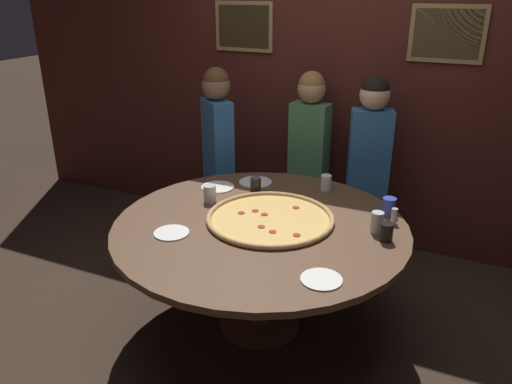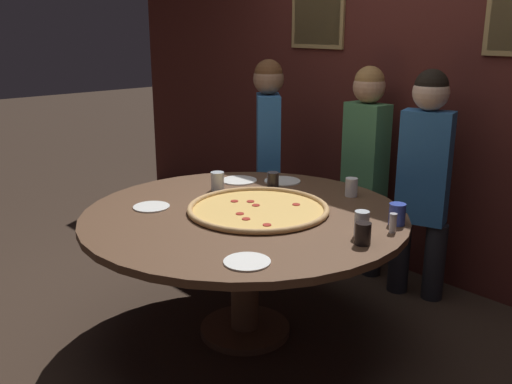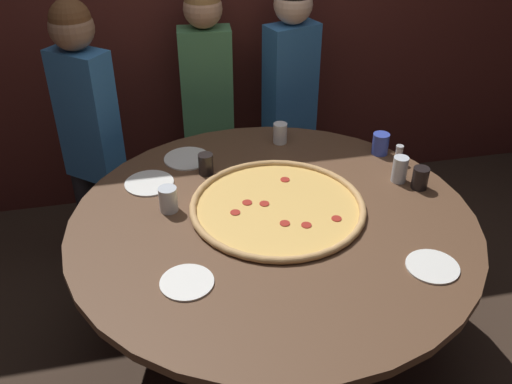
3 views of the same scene
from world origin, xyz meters
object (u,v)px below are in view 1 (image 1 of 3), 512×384
at_px(drink_cup_front_edge, 210,194).
at_px(white_plate_near_front, 255,182).
at_px(drink_cup_near_left, 256,185).
at_px(white_plate_far_back, 321,279).
at_px(drink_cup_centre_back, 377,222).
at_px(drink_cup_far_right, 386,232).
at_px(dining_table, 260,240).
at_px(white_plate_right_side, 218,187).
at_px(drink_cup_beside_pizza, 389,206).
at_px(diner_side_right, 218,148).
at_px(condiment_shaker, 394,216).
at_px(diner_far_left, 369,160).
at_px(drink_cup_far_left, 326,183).
at_px(diner_far_right, 309,150).
at_px(white_plate_left_side, 171,233).
at_px(giant_pizza, 270,218).

height_order(drink_cup_front_edge, white_plate_near_front, drink_cup_front_edge).
height_order(drink_cup_near_left, white_plate_far_back, drink_cup_near_left).
height_order(drink_cup_centre_back, drink_cup_far_right, drink_cup_centre_back).
distance_m(dining_table, white_plate_right_side, 0.66).
distance_m(drink_cup_beside_pizza, drink_cup_near_left, 0.91).
bearing_deg(white_plate_far_back, dining_table, 139.78).
bearing_deg(drink_cup_near_left, dining_table, -62.28).
relative_size(drink_cup_beside_pizza, diner_side_right, 0.07).
relative_size(drink_cup_front_edge, diner_side_right, 0.08).
relative_size(drink_cup_beside_pizza, condiment_shaker, 1.15).
relative_size(dining_table, white_plate_far_back, 8.60).
relative_size(white_plate_right_side, diner_far_left, 0.16).
relative_size(drink_cup_far_right, white_plate_near_front, 0.45).
distance_m(drink_cup_near_left, diner_side_right, 0.75).
distance_m(drink_cup_far_right, white_plate_far_back, 0.58).
bearing_deg(white_plate_near_front, diner_far_left, 38.95).
relative_size(drink_cup_beside_pizza, drink_cup_near_left, 1.06).
bearing_deg(drink_cup_far_left, drink_cup_front_edge, -141.24).
bearing_deg(drink_cup_front_edge, diner_far_right, 72.94).
relative_size(drink_cup_far_right, drink_cup_near_left, 1.01).
distance_m(diner_far_right, diner_far_left, 0.50).
height_order(diner_far_right, diner_side_right, diner_side_right).
distance_m(white_plate_far_back, diner_far_right, 1.78).
xyz_separation_m(drink_cup_near_left, diner_far_right, (0.12, 0.78, 0.04)).
xyz_separation_m(white_plate_near_front, white_plate_right_side, (-0.20, -0.20, 0.00)).
distance_m(white_plate_left_side, white_plate_far_back, 0.95).
height_order(white_plate_left_side, condiment_shaker, condiment_shaker).
bearing_deg(drink_cup_beside_pizza, white_plate_far_back, -99.63).
height_order(giant_pizza, white_plate_far_back, giant_pizza).
height_order(drink_cup_beside_pizza, white_plate_right_side, drink_cup_beside_pizza).
relative_size(giant_pizza, drink_cup_centre_back, 6.17).
xyz_separation_m(drink_cup_front_edge, white_plate_right_side, (-0.07, 0.24, -0.05)).
bearing_deg(dining_table, drink_cup_centre_back, 14.86).
relative_size(dining_table, white_plate_right_side, 7.63).
xyz_separation_m(drink_cup_centre_back, white_plate_far_back, (-0.13, -0.62, -0.06)).
distance_m(drink_cup_beside_pizza, condiment_shaker, 0.12).
distance_m(white_plate_near_front, condiment_shaker, 1.07).
relative_size(white_plate_near_front, white_plate_far_back, 1.15).
xyz_separation_m(dining_table, drink_cup_front_edge, (-0.44, 0.16, 0.17)).
bearing_deg(giant_pizza, diner_far_left, 72.14).
xyz_separation_m(dining_table, drink_cup_far_right, (0.73, 0.10, 0.16)).
height_order(drink_cup_far_right, diner_far_right, diner_far_right).
bearing_deg(giant_pizza, drink_cup_centre_back, 9.63).
bearing_deg(white_plate_right_side, diner_side_right, 118.11).
distance_m(drink_cup_near_left, drink_cup_front_edge, 0.35).
distance_m(drink_cup_beside_pizza, white_plate_right_side, 1.19).
bearing_deg(white_plate_left_side, diner_far_left, 61.75).
distance_m(drink_cup_far_left, white_plate_left_side, 1.18).
bearing_deg(white_plate_right_side, white_plate_left_side, -82.52).
distance_m(diner_far_right, diner_side_right, 0.74).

